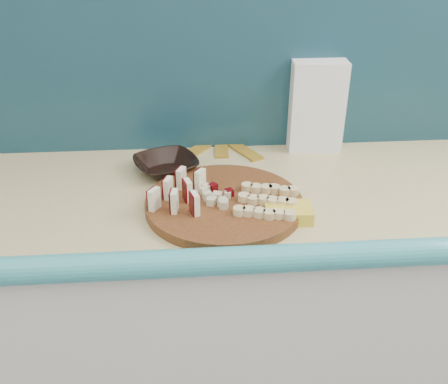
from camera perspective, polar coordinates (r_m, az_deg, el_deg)
name	(u,v)px	position (r m, az deg, el deg)	size (l,w,h in m)	color
kitchen_counter	(159,325)	(1.56, -7.41, -14.88)	(2.20, 0.63, 0.91)	white
backsplash	(147,66)	(1.46, -8.77, 14.08)	(2.20, 0.02, 0.50)	teal
cutting_board	(224,204)	(1.20, 0.00, -1.33)	(0.38, 0.38, 0.02)	#42240E
apple_wedges	(180,191)	(1.18, -5.08, 0.10)	(0.13, 0.16, 0.05)	#FFF8CB
apple_chunks	(214,195)	(1.20, -1.15, -0.32)	(0.06, 0.06, 0.02)	beige
banana_slices	(267,201)	(1.18, 4.98, -0.98)	(0.17, 0.17, 0.02)	beige
brown_bowl	(166,165)	(1.38, -6.64, 3.04)	(0.17, 0.17, 0.04)	black
flour_bag	(316,105)	(1.51, 10.42, 9.80)	(0.15, 0.11, 0.27)	white
sponge	(288,213)	(1.17, 7.37, -2.37)	(0.11, 0.08, 0.03)	yellow
banana_peel	(221,147)	(1.52, -0.40, 5.13)	(0.26, 0.22, 0.01)	gold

